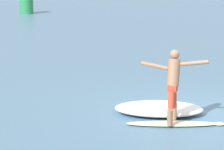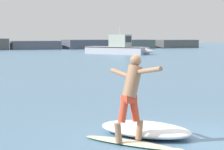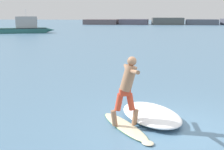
% 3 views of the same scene
% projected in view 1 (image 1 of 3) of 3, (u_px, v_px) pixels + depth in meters
% --- Properties ---
extents(ground_plane, '(200.00, 200.00, 0.00)m').
position_uv_depth(ground_plane, '(192.00, 113.00, 13.50)').
color(ground_plane, '#527B9A').
extents(surfboard, '(1.53, 2.22, 0.20)m').
position_uv_depth(surfboard, '(173.00, 124.00, 12.52)').
color(surfboard, beige).
rests_on(surfboard, ground).
extents(surfer, '(0.73, 1.58, 1.72)m').
position_uv_depth(surfer, '(173.00, 80.00, 12.36)').
color(surfer, '#9D6E4F').
rests_on(surfer, surfboard).
extents(channel_marker_buoy, '(0.99, 0.99, 1.87)m').
position_uv_depth(channel_marker_buoy, '(26.00, 2.00, 38.82)').
color(channel_marker_buoy, '#288447').
rests_on(channel_marker_buoy, ground).
extents(wave_foam_at_tail, '(2.16, 2.59, 0.28)m').
position_uv_depth(wave_foam_at_tail, '(159.00, 109.00, 13.39)').
color(wave_foam_at_tail, white).
rests_on(wave_foam_at_tail, ground).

